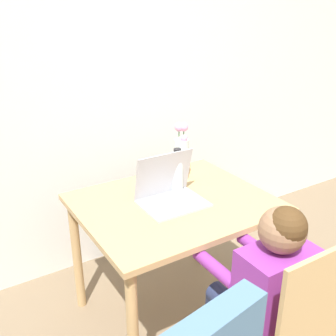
% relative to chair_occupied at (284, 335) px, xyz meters
% --- Properties ---
extents(wall_back, '(6.40, 0.05, 2.50)m').
position_rel_chair_occupied_xyz_m(wall_back, '(-0.14, 1.51, 0.77)').
color(wall_back, white).
rests_on(wall_back, ground_plane).
extents(dining_table, '(0.95, 0.79, 0.72)m').
position_rel_chair_occupied_xyz_m(dining_table, '(-0.01, 0.76, 0.14)').
color(dining_table, tan).
rests_on(dining_table, ground_plane).
extents(chair_occupied, '(0.40, 0.40, 0.93)m').
position_rel_chair_occupied_xyz_m(chair_occupied, '(0.00, 0.00, 0.00)').
color(chair_occupied, tan).
rests_on(chair_occupied, ground_plane).
extents(person_seated, '(0.30, 0.42, 1.00)m').
position_rel_chair_occupied_xyz_m(person_seated, '(0.00, 0.13, 0.15)').
color(person_seated, purple).
rests_on(person_seated, ground_plane).
extents(laptop, '(0.32, 0.25, 0.25)m').
position_rel_chair_occupied_xyz_m(laptop, '(-0.03, 0.77, 0.30)').
color(laptop, '#B2B2B7').
rests_on(laptop, dining_table).
extents(flower_vase, '(0.08, 0.08, 0.33)m').
position_rel_chair_occupied_xyz_m(flower_vase, '(0.18, 0.98, 0.39)').
color(flower_vase, silver).
rests_on(flower_vase, dining_table).
extents(water_bottle, '(0.06, 0.06, 0.24)m').
position_rel_chair_occupied_xyz_m(water_bottle, '(0.06, 0.85, 0.36)').
color(water_bottle, silver).
rests_on(water_bottle, dining_table).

